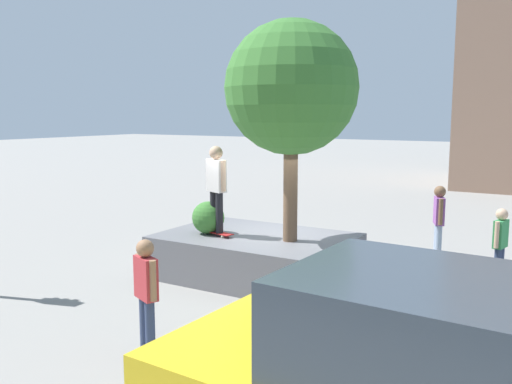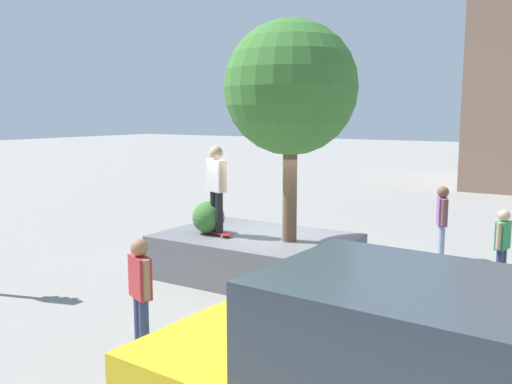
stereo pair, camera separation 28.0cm
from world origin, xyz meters
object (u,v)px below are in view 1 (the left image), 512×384
object	(u,v)px
skateboard	(217,233)
pedestrian_crossing	(439,217)
passerby_with_bag	(500,240)
bystander_watching	(146,287)
plaza_tree	(291,89)
planter_ledge	(256,256)
skateboarder	(216,183)

from	to	relation	value
skateboard	pedestrian_crossing	world-z (taller)	pedestrian_crossing
passerby_with_bag	bystander_watching	distance (m)	7.20
plaza_tree	bystander_watching	distance (m)	4.80
planter_ledge	pedestrian_crossing	bearing A→B (deg)	-130.27
bystander_watching	planter_ledge	bearing A→B (deg)	-82.55
bystander_watching	plaza_tree	bearing A→B (deg)	-94.92
skateboard	passerby_with_bag	distance (m)	5.70
planter_ledge	plaza_tree	world-z (taller)	plaza_tree
skateboarder	pedestrian_crossing	size ratio (longest dim) A/B	1.03
passerby_with_bag	bystander_watching	world-z (taller)	bystander_watching
skateboard	bystander_watching	distance (m)	3.67
planter_ledge	plaza_tree	xyz separation A→B (m)	(-0.84, 0.10, 3.40)
skateboard	passerby_with_bag	size ratio (longest dim) A/B	0.55
planter_ledge	passerby_with_bag	xyz separation A→B (m)	(-4.40, -2.15, 0.43)
passerby_with_bag	bystander_watching	size ratio (longest dim) A/B	0.93
plaza_tree	bystander_watching	bearing A→B (deg)	85.08
plaza_tree	skateboard	xyz separation A→B (m)	(1.52, 0.34, -2.90)
planter_ledge	bystander_watching	bearing A→B (deg)	97.45
bystander_watching	skateboard	bearing A→B (deg)	-71.06
skateboarder	bystander_watching	world-z (taller)	skateboarder
skateboard	skateboarder	bearing A→B (deg)	153.43
planter_ledge	skateboard	xyz separation A→B (m)	(0.68, 0.44, 0.50)
skateboarder	pedestrian_crossing	world-z (taller)	skateboarder
skateboard	plaza_tree	bearing A→B (deg)	-167.36
skateboard	pedestrian_crossing	xyz separation A→B (m)	(-3.59, -3.88, 0.05)
skateboarder	passerby_with_bag	size ratio (longest dim) A/B	1.17
planter_ledge	skateboarder	bearing A→B (deg)	32.88
skateboard	passerby_with_bag	world-z (taller)	passerby_with_bag
planter_ledge	pedestrian_crossing	xyz separation A→B (m)	(-2.91, -3.44, 0.55)
pedestrian_crossing	bystander_watching	size ratio (longest dim) A/B	1.06
skateboard	pedestrian_crossing	distance (m)	5.29
pedestrian_crossing	planter_ledge	bearing A→B (deg)	49.73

